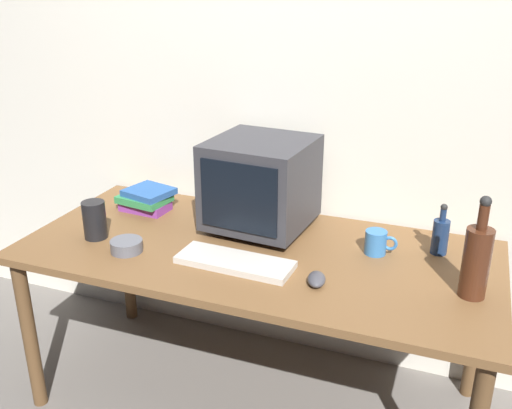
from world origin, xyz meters
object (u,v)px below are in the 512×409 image
Objects in this scene: crt_monitor at (261,184)px; mug at (376,242)px; cd_spindle at (127,246)px; book_stack at (146,199)px; computer_mouse at (317,279)px; bottle_tall at (476,260)px; keyboard at (235,262)px; bottle_short at (440,235)px; metal_canister at (95,220)px.

crt_monitor is 3.46× the size of mug.
book_stack is at bearing 110.56° from cd_spindle.
computer_mouse is 0.94m from book_stack.
bottle_tall reaches higher than mug.
bottle_tall is at bearing 8.17° from keyboard.
bottle_short is 1.64× the size of mug.
bottle_tall is (0.82, -0.25, -0.06)m from crt_monitor.
metal_canister is (-0.57, -0.31, -0.12)m from crt_monitor.
crt_monitor is at bearing 119.24° from computer_mouse.
keyboard is 0.42m from cd_spindle.
cd_spindle is 0.80× the size of metal_canister.
keyboard is 0.66m from book_stack.
bottle_short reaches higher than computer_mouse.
bottle_tall is at bearing -17.02° from crt_monitor.
keyboard is 0.60m from metal_canister.
mug is (0.15, 0.30, 0.03)m from computer_mouse.
mug is 0.93m from cd_spindle.
crt_monitor is 2.77× the size of metal_canister.
crt_monitor is at bearing 28.75° from metal_canister.
bottle_tall is 1.43× the size of book_stack.
mug is at bearing 33.36° from keyboard.
metal_canister is (-1.05, -0.25, 0.03)m from mug.
computer_mouse is 0.67× the size of metal_canister.
bottle_short is (0.67, 0.36, 0.06)m from keyboard.
crt_monitor is 0.55m from book_stack.
keyboard is (0.03, -0.33, -0.18)m from crt_monitor.
mug is at bearing 50.31° from computer_mouse.
crt_monitor is 1.73× the size of book_stack.
bottle_tall is 1.22m from cd_spindle.
crt_monitor reaches higher than computer_mouse.
bottle_tall is 1.75× the size of bottle_short.
keyboard is at bearing -174.16° from bottle_tall.
crt_monitor is at bearing 43.71° from cd_spindle.
bottle_short is at bearing 114.04° from bottle_tall.
bottle_tall is at bearing 2.60° from metal_canister.
bottle_short is at bearing 2.18° from crt_monitor.
mug is (0.45, 0.27, 0.03)m from keyboard.
metal_canister is at bearing -166.41° from mug.
book_stack is (-1.36, 0.25, -0.08)m from bottle_tall.
mug is at bearing 13.59° from metal_canister.
bottle_tall is 2.87× the size of cd_spindle.
crt_monitor is 0.66m from metal_canister.
mug is 1.00× the size of cd_spindle.
computer_mouse is at bearing -47.01° from crt_monitor.
book_stack is 0.32m from metal_canister.
metal_canister reaches higher than keyboard.
bottle_tall is 2.87× the size of mug.
crt_monitor is 4.15× the size of computer_mouse.
bottle_short is (0.70, 0.03, -0.12)m from crt_monitor.
bottle_tall is 2.30× the size of metal_canister.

